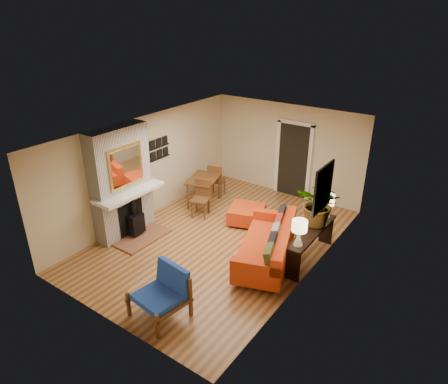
{
  "coord_description": "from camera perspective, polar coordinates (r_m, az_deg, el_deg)",
  "views": [
    {
      "loc": [
        4.71,
        -6.48,
        4.93
      ],
      "look_at": [
        0.0,
        0.2,
        1.15
      ],
      "focal_mm": 32.0,
      "sensor_mm": 36.0,
      "label": 1
    }
  ],
  "objects": [
    {
      "name": "lamp_near",
      "position": [
        7.81,
        10.7,
        -5.35
      ],
      "size": [
        0.3,
        0.3,
        0.54
      ],
      "color": "white",
      "rests_on": "console_table"
    },
    {
      "name": "sofa",
      "position": [
        8.51,
        6.61,
        -7.59
      ],
      "size": [
        1.66,
        2.47,
        0.9
      ],
      "color": "silver",
      "rests_on": "ground"
    },
    {
      "name": "fireplace",
      "position": [
        9.42,
        -14.31,
        0.94
      ],
      "size": [
        1.09,
        1.68,
        2.6
      ],
      "color": "white",
      "rests_on": "ground"
    },
    {
      "name": "console_table",
      "position": [
        8.6,
        12.41,
        -6.24
      ],
      "size": [
        0.34,
        1.85,
        0.72
      ],
      "color": "black",
      "rests_on": "ground"
    },
    {
      "name": "blue_chair",
      "position": [
        7.2,
        -8.56,
        -13.64
      ],
      "size": [
        0.96,
        0.94,
        0.9
      ],
      "color": "brown",
      "rests_on": "ground"
    },
    {
      "name": "ottoman",
      "position": [
        10.01,
        3.27,
        -3.13
      ],
      "size": [
        1.05,
        1.05,
        0.42
      ],
      "color": "silver",
      "rests_on": "ground"
    },
    {
      "name": "houseplant",
      "position": [
        8.54,
        13.53,
        -1.64
      ],
      "size": [
        0.93,
        0.81,
        1.0
      ],
      "primitive_type": "imported",
      "rotation": [
        0.0,
        0.0,
        0.03
      ],
      "color": "#1E5919",
      "rests_on": "console_table"
    },
    {
      "name": "room_shell",
      "position": [
        10.66,
        10.29,
        4.15
      ],
      "size": [
        6.5,
        6.5,
        6.5
      ],
      "color": "#B77C46",
      "rests_on": "ground"
    },
    {
      "name": "lamp_far",
      "position": [
        8.97,
        14.54,
        -1.58
      ],
      "size": [
        0.3,
        0.3,
        0.54
      ],
      "color": "white",
      "rests_on": "console_table"
    },
    {
      "name": "dining_table",
      "position": [
        10.76,
        -2.55,
        1.23
      ],
      "size": [
        1.11,
        1.82,
        0.96
      ],
      "color": "brown",
      "rests_on": "ground"
    }
  ]
}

